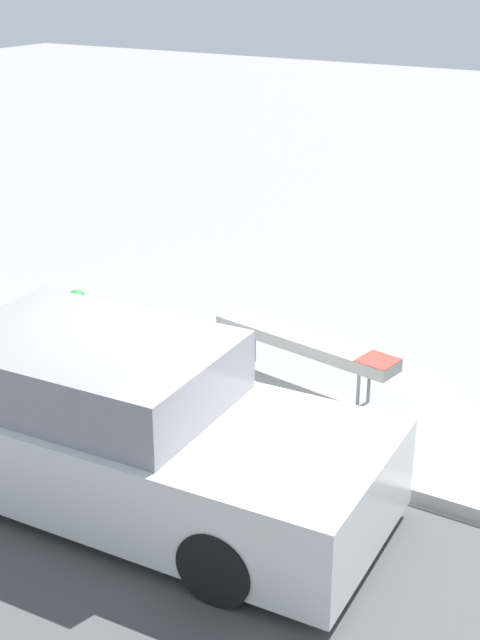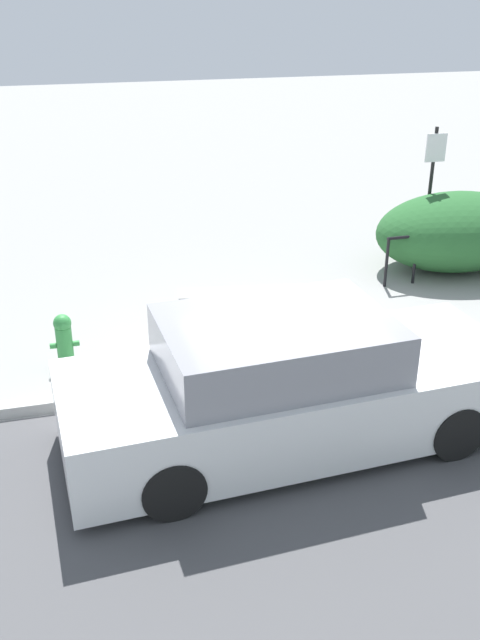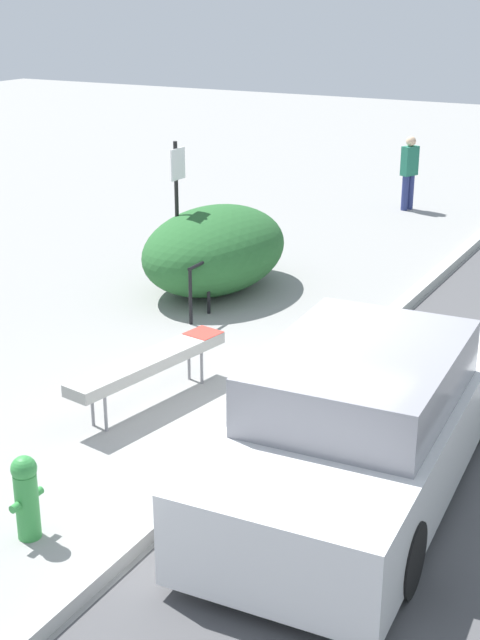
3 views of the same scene
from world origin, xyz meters
The scene contains 5 objects.
ground_plane centered at (0.00, 0.00, 0.00)m, with size 60.00×60.00×0.00m, color gray.
curb centered at (0.00, 0.00, 0.07)m, with size 60.00×0.20×0.13m.
bench centered at (-0.07, 1.44, 0.49)m, with size 2.24×0.72×0.57m.
fire_hydrant centered at (-2.74, 0.87, 0.41)m, with size 0.36×0.22×0.77m.
parked_car_near centered at (-0.54, -1.28, 0.65)m, with size 4.81×2.00×1.42m.
Camera 1 is at (3.83, -6.38, 4.35)m, focal length 50.00 mm.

